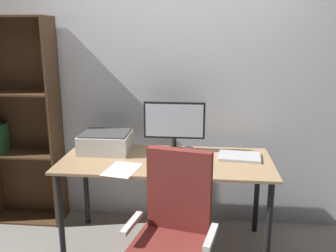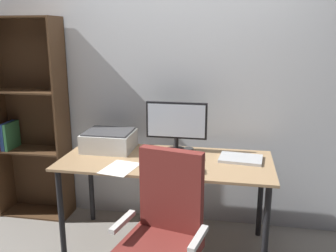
% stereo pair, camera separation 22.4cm
% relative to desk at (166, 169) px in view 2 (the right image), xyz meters
% --- Properties ---
extents(ground_plane, '(12.00, 12.00, 0.00)m').
position_rel_desk_xyz_m(ground_plane, '(0.00, 0.00, -0.66)').
color(ground_plane, gray).
extents(back_wall, '(6.40, 0.10, 2.60)m').
position_rel_desk_xyz_m(back_wall, '(0.00, 0.53, 0.64)').
color(back_wall, silver).
rests_on(back_wall, ground).
extents(desk, '(1.62, 0.71, 0.74)m').
position_rel_desk_xyz_m(desk, '(0.00, 0.00, 0.00)').
color(desk, tan).
rests_on(desk, ground).
extents(monitor, '(0.49, 0.20, 0.41)m').
position_rel_desk_xyz_m(monitor, '(0.05, 0.21, 0.32)').
color(monitor, black).
rests_on(monitor, desk).
extents(keyboard, '(0.29, 0.12, 0.02)m').
position_rel_desk_xyz_m(keyboard, '(0.07, -0.20, 0.09)').
color(keyboard, '#B7BABC').
rests_on(keyboard, desk).
extents(mouse, '(0.06, 0.10, 0.03)m').
position_rel_desk_xyz_m(mouse, '(0.27, -0.22, 0.10)').
color(mouse, black).
rests_on(mouse, desk).
extents(coffee_mug, '(0.09, 0.08, 0.10)m').
position_rel_desk_xyz_m(coffee_mug, '(0.17, 0.02, 0.13)').
color(coffee_mug, black).
rests_on(coffee_mug, desk).
extents(laptop, '(0.34, 0.26, 0.02)m').
position_rel_desk_xyz_m(laptop, '(0.57, 0.09, 0.09)').
color(laptop, '#B7BABC').
rests_on(laptop, desk).
extents(printer, '(0.40, 0.34, 0.16)m').
position_rel_desk_xyz_m(printer, '(-0.51, 0.16, 0.16)').
color(printer, silver).
rests_on(printer, desk).
extents(paper_sheet, '(0.26, 0.33, 0.00)m').
position_rel_desk_xyz_m(paper_sheet, '(-0.29, -0.24, 0.08)').
color(paper_sheet, white).
rests_on(paper_sheet, desk).
extents(office_chair, '(0.56, 0.55, 1.01)m').
position_rel_desk_xyz_m(office_chair, '(0.11, -0.70, -0.20)').
color(office_chair, silver).
rests_on(office_chair, ground).
extents(bookshelf, '(0.65, 0.28, 1.82)m').
position_rel_desk_xyz_m(bookshelf, '(-1.34, 0.35, 0.24)').
color(bookshelf, '#4C331E').
rests_on(bookshelf, ground).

